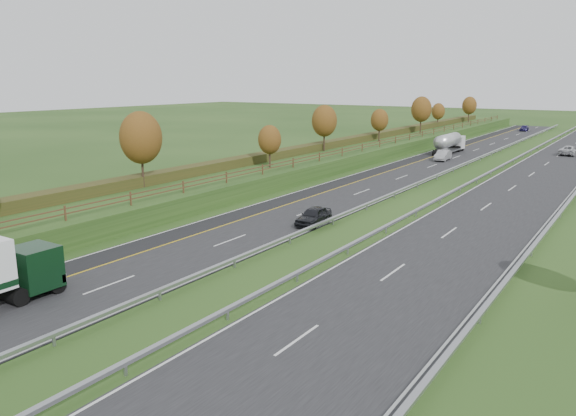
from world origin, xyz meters
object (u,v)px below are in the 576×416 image
at_px(road_tanker, 449,143).
at_px(car_dark_near, 314,216).
at_px(car_silver_mid, 443,155).
at_px(car_oncoming, 570,150).
at_px(car_small_far, 524,128).

bearing_deg(road_tanker, car_dark_near, -84.24).
relative_size(road_tanker, car_silver_mid, 2.27).
bearing_deg(car_oncoming, road_tanker, 32.62).
bearing_deg(road_tanker, car_silver_mid, -78.01).
xyz_separation_m(car_dark_near, car_oncoming, (12.52, 65.19, 0.02)).
relative_size(car_dark_near, car_small_far, 1.01).
bearing_deg(car_small_far, road_tanker, -96.10).
bearing_deg(car_silver_mid, car_oncoming, 45.34).
bearing_deg(car_dark_near, road_tanker, 91.56).
relative_size(car_dark_near, car_silver_mid, 0.93).
distance_m(car_dark_near, car_small_far, 110.71).
bearing_deg(car_oncoming, car_small_far, -63.90).
bearing_deg(car_small_far, car_dark_near, -92.09).
relative_size(road_tanker, car_oncoming, 1.94).
xyz_separation_m(road_tanker, car_silver_mid, (2.03, -9.58, -1.01)).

